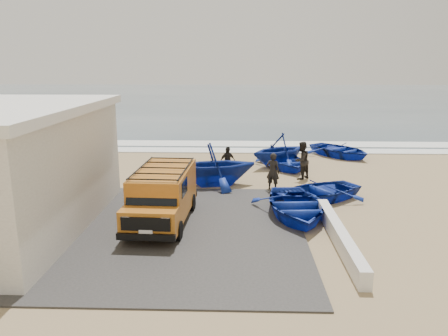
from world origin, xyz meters
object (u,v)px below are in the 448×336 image
object	(u,v)px
van	(163,194)
fisherman_middle	(302,160)
boat_near_right	(318,191)
boat_far_left	(279,150)
fisherman_front	(273,171)
boat_mid_right	(286,161)
boat_near_left	(295,206)
boat_mid_left	(215,164)
fisherman_back	(227,162)
parapet	(339,236)
boat_far_right	(340,150)

from	to	relation	value
van	fisherman_middle	size ratio (longest dim) A/B	2.54
boat_near_right	boat_far_left	bearing A→B (deg)	159.57
boat_near_right	fisherman_middle	xyz separation A→B (m)	(-0.21, 3.48, 0.54)
fisherman_front	boat_mid_right	bearing A→B (deg)	-81.25
boat_near_left	boat_mid_left	size ratio (longest dim) A/B	1.12
boat_far_left	fisherman_middle	bearing A→B (deg)	-18.20
boat_far_left	boat_near_left	bearing A→B (deg)	-37.12
boat_mid_right	boat_far_left	world-z (taller)	boat_far_left
boat_mid_right	fisherman_back	distance (m)	3.68
boat_near_right	boat_far_left	world-z (taller)	boat_far_left
parapet	fisherman_back	xyz separation A→B (m)	(-3.77, 8.47, 0.49)
van	fisherman_back	size ratio (longest dim) A/B	3.11
fisherman_front	boat_near_right	bearing A→B (deg)	161.79
van	fisherman_middle	xyz separation A→B (m)	(5.84, 6.27, -0.14)
van	boat_mid_left	distance (m)	5.22
boat_near_left	boat_far_left	bearing A→B (deg)	85.17
boat_far_right	van	bearing A→B (deg)	-164.66
boat_mid_right	fisherman_front	world-z (taller)	fisherman_front
boat_near_left	boat_mid_right	bearing A→B (deg)	82.59
boat_far_right	fisherman_middle	world-z (taller)	fisherman_middle
boat_mid_right	boat_far_right	xyz separation A→B (m)	(3.64, 3.09, 0.02)
van	fisherman_middle	world-z (taller)	van
boat_far_left	boat_mid_right	bearing A→B (deg)	3.76
boat_mid_right	fisherman_back	size ratio (longest dim) A/B	2.54
parapet	van	distance (m)	6.25
boat_mid_left	boat_far_right	bearing A→B (deg)	-60.78
boat_far_left	fisherman_back	bearing A→B (deg)	-87.02
parapet	boat_mid_right	xyz separation A→B (m)	(-0.63, 10.35, 0.13)
boat_mid_right	fisherman_front	distance (m)	4.38
boat_far_left	van	bearing A→B (deg)	-65.31
fisherman_back	fisherman_middle	bearing A→B (deg)	-38.96
boat_far_left	fisherman_front	size ratio (longest dim) A/B	2.07
fisherman_middle	van	bearing A→B (deg)	1.95
boat_far_right	boat_near_right	bearing A→B (deg)	-145.24
boat_near_right	fisherman_front	distance (m)	2.38
van	boat_far_right	world-z (taller)	van
boat_near_left	fisherman_middle	size ratio (longest dim) A/B	2.28
fisherman_middle	boat_near_left	bearing A→B (deg)	34.79
fisherman_front	parapet	bearing A→B (deg)	127.59
parapet	fisherman_front	world-z (taller)	fisherman_front
boat_mid_right	boat_far_left	size ratio (longest dim) A/B	1.10
boat_near_right	boat_mid_right	xyz separation A→B (m)	(-0.74, 5.75, 0.00)
fisherman_front	boat_near_left	bearing A→B (deg)	121.46
boat_near_right	fisherman_middle	world-z (taller)	fisherman_middle
fisherman_front	fisherman_middle	world-z (taller)	fisherman_middle
boat_far_right	fisherman_front	distance (m)	8.70
boat_mid_right	fisherman_back	bearing A→B (deg)	-161.70
fisherman_middle	boat_far_right	bearing A→B (deg)	-165.13
van	boat_mid_left	xyz separation A→B (m)	(1.62, 4.97, -0.07)
boat_mid_left	boat_far_right	size ratio (longest dim) A/B	0.94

